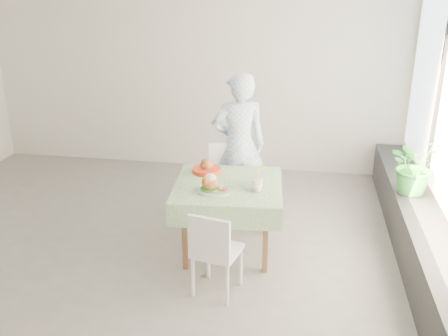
% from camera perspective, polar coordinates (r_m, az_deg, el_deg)
% --- Properties ---
extents(floor, '(6.00, 6.00, 0.00)m').
position_cam_1_polar(floor, '(5.40, -9.28, -8.62)').
color(floor, '#605E5B').
rests_on(floor, ground).
extents(wall_back, '(6.00, 0.02, 2.80)m').
position_cam_1_polar(wall_back, '(7.23, -3.55, 10.91)').
color(wall_back, beige).
rests_on(wall_back, ground).
extents(window_ledge, '(0.40, 4.80, 0.50)m').
position_cam_1_polar(window_ledge, '(5.16, 21.82, -8.27)').
color(window_ledge, black).
rests_on(window_ledge, ground).
extents(cafe_table, '(1.12, 1.12, 0.74)m').
position_cam_1_polar(cafe_table, '(5.02, 0.47, -4.81)').
color(cafe_table, brown).
rests_on(cafe_table, ground).
extents(chair_far, '(0.53, 0.53, 0.90)m').
position_cam_1_polar(chair_far, '(5.71, 0.55, -3.53)').
color(chair_far, white).
rests_on(chair_far, ground).
extents(chair_near, '(0.45, 0.45, 0.80)m').
position_cam_1_polar(chair_near, '(4.48, -0.84, -11.27)').
color(chair_near, white).
rests_on(chair_near, ground).
extents(diner, '(0.72, 0.58, 1.70)m').
position_cam_1_polar(diner, '(5.69, 1.72, 2.56)').
color(diner, '#8FBCE4').
rests_on(diner, ground).
extents(main_dish, '(0.34, 0.34, 0.18)m').
position_cam_1_polar(main_dish, '(4.71, -1.35, -2.03)').
color(main_dish, white).
rests_on(main_dish, cafe_table).
extents(juice_cup_orange, '(0.09, 0.09, 0.24)m').
position_cam_1_polar(juice_cup_orange, '(4.88, 3.97, -1.28)').
color(juice_cup_orange, white).
rests_on(juice_cup_orange, cafe_table).
extents(juice_cup_lemonade, '(0.11, 0.11, 0.30)m').
position_cam_1_polar(juice_cup_lemonade, '(4.73, 3.79, -1.82)').
color(juice_cup_lemonade, white).
rests_on(juice_cup_lemonade, cafe_table).
extents(second_dish, '(0.30, 0.30, 0.14)m').
position_cam_1_polar(second_dish, '(5.19, -2.00, -0.07)').
color(second_dish, '#B92E12').
rests_on(second_dish, cafe_table).
extents(potted_plant, '(0.71, 0.68, 0.62)m').
position_cam_1_polar(potted_plant, '(5.58, 21.03, 0.33)').
color(potted_plant, '#2A7F2D').
rests_on(potted_plant, window_ledge).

